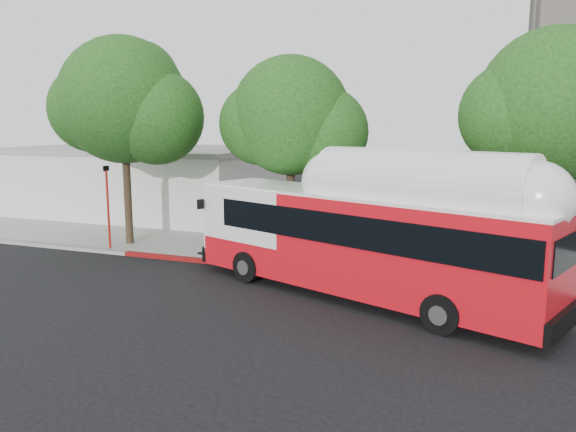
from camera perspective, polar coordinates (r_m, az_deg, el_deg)
name	(u,v)px	position (r m, az deg, el deg)	size (l,w,h in m)	color
ground	(256,301)	(18.86, -3.24, -8.59)	(120.00, 120.00, 0.00)	black
sidewalk	(316,255)	(24.70, 2.85, -4.01)	(60.00, 5.00, 0.15)	gray
curb_strip	(296,270)	(22.31, 0.81, -5.49)	(60.00, 0.30, 0.15)	gray
red_curb_segment	(228,263)	(23.46, -6.13, -4.78)	(10.00, 0.32, 0.16)	maroon
street_tree_left	(133,105)	(27.04, -15.49, 10.79)	(6.67, 5.80, 9.74)	#2D2116
street_tree_mid	(300,121)	(23.78, 1.26, 9.65)	(5.75, 5.00, 8.62)	#2D2116
street_tree_right	(567,111)	(22.36, 26.51, 9.56)	(6.21, 5.40, 9.18)	#2D2116
low_commercial_bldg	(144,180)	(37.27, -14.42, 3.55)	(16.20, 10.20, 4.25)	silver
transit_bus	(363,243)	(18.84, 7.62, -2.70)	(13.66, 7.13, 4.06)	red
signal_pole	(108,208)	(26.64, -17.81, 0.78)	(0.11, 0.37, 3.92)	red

